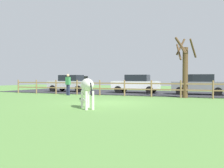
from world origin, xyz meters
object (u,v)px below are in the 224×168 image
(bare_tree, at_px, (185,68))
(crow_on_grass, at_px, (81,99))
(parked_car_silver, at_px, (70,83))
(parked_car_white, at_px, (136,84))
(zebra, at_px, (87,87))
(parked_car_grey, at_px, (199,84))
(visitor_near_fence, at_px, (68,84))

(bare_tree, xyz_separation_m, crow_on_grass, (-5.18, -4.80, -1.90))
(parked_car_silver, distance_m, parked_car_white, 6.42)
(zebra, bearing_deg, parked_car_white, 96.85)
(zebra, bearing_deg, parked_car_silver, 125.59)
(parked_car_grey, xyz_separation_m, visitor_near_fence, (-9.27, -4.16, 0.06))
(visitor_near_fence, bearing_deg, zebra, -51.74)
(zebra, relative_size, parked_car_white, 0.38)
(parked_car_grey, bearing_deg, visitor_near_fence, -155.81)
(parked_car_white, bearing_deg, parked_car_silver, -176.07)
(bare_tree, xyz_separation_m, zebra, (-3.13, -7.82, -1.10))
(zebra, height_order, crow_on_grass, zebra)
(crow_on_grass, bearing_deg, parked_car_grey, 53.80)
(visitor_near_fence, bearing_deg, bare_tree, 6.18)
(parked_car_white, bearing_deg, parked_car_grey, -2.52)
(zebra, bearing_deg, crow_on_grass, 124.18)
(zebra, height_order, parked_car_white, parked_car_white)
(parked_car_grey, distance_m, parked_car_white, 5.20)
(bare_tree, xyz_separation_m, parked_car_white, (-4.49, 3.46, -1.19))
(zebra, xyz_separation_m, parked_car_silver, (-7.76, 10.84, -0.08))
(zebra, distance_m, parked_car_white, 11.36)
(zebra, distance_m, parked_car_grey, 11.70)
(parked_car_grey, relative_size, parked_car_white, 0.99)
(crow_on_grass, xyz_separation_m, parked_car_grey, (5.88, 8.04, 0.72))
(bare_tree, bearing_deg, visitor_near_fence, -173.82)
(crow_on_grass, height_order, parked_car_white, parked_car_white)
(crow_on_grass, height_order, parked_car_silver, parked_car_silver)
(parked_car_grey, height_order, parked_car_white, same)
(bare_tree, height_order, parked_car_white, bare_tree)
(parked_car_white, xyz_separation_m, visitor_near_fence, (-4.08, -4.39, 0.06))
(crow_on_grass, distance_m, visitor_near_fence, 5.21)
(bare_tree, xyz_separation_m, parked_car_grey, (0.71, 3.24, -1.19))
(bare_tree, xyz_separation_m, parked_car_silver, (-10.89, 3.02, -1.19))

